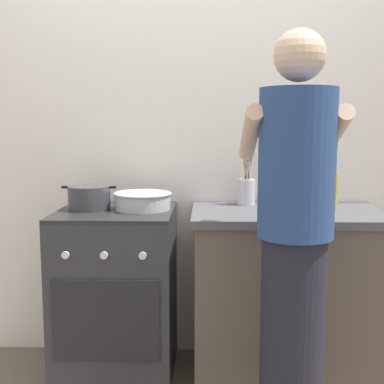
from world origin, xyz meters
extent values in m
cube|color=silver|center=(0.20, 0.50, 1.25)|extent=(3.20, 0.10, 2.50)
cube|color=brown|center=(0.55, 0.15, 0.43)|extent=(0.96, 0.56, 0.86)
cube|color=#4C4C51|center=(0.55, 0.15, 0.88)|extent=(1.00, 0.60, 0.04)
cube|color=#2D2D33|center=(-0.35, 0.15, 0.44)|extent=(0.60, 0.60, 0.88)
cube|color=#232326|center=(-0.35, 0.15, 0.89)|extent=(0.60, 0.60, 0.02)
cube|color=black|center=(-0.35, -0.16, 0.42)|extent=(0.51, 0.01, 0.40)
cylinder|color=silver|center=(-0.53, -0.16, 0.74)|extent=(0.04, 0.01, 0.04)
cylinder|color=silver|center=(-0.35, -0.16, 0.74)|extent=(0.04, 0.01, 0.04)
cylinder|color=silver|center=(-0.17, -0.16, 0.74)|extent=(0.04, 0.01, 0.04)
cylinder|color=#38383D|center=(-0.49, 0.17, 0.96)|extent=(0.22, 0.22, 0.12)
cube|color=black|center=(-0.61, 0.17, 1.02)|extent=(0.04, 0.02, 0.01)
cube|color=black|center=(-0.37, 0.17, 1.02)|extent=(0.04, 0.02, 0.01)
cylinder|color=#B7B7BC|center=(-0.21, 0.17, 0.94)|extent=(0.29, 0.29, 0.09)
torus|color=#B7B7BC|center=(-0.21, 0.17, 0.98)|extent=(0.31, 0.31, 0.01)
cylinder|color=silver|center=(0.34, 0.36, 0.97)|extent=(0.10, 0.10, 0.14)
cylinder|color=#9E7547|center=(0.35, 0.33, 1.04)|extent=(0.06, 0.02, 0.22)
sphere|color=#9E7547|center=(0.35, 0.33, 1.16)|extent=(0.03, 0.03, 0.03)
cylinder|color=#B7BABF|center=(0.36, 0.35, 1.04)|extent=(0.03, 0.05, 0.24)
sphere|color=#B7BABF|center=(0.36, 0.35, 1.17)|extent=(0.03, 0.03, 0.03)
cylinder|color=black|center=(0.36, 0.37, 1.04)|extent=(0.03, 0.04, 0.25)
sphere|color=black|center=(0.36, 0.37, 1.18)|extent=(0.03, 0.03, 0.03)
cylinder|color=silver|center=(0.33, 0.36, 1.05)|extent=(0.03, 0.05, 0.28)
sphere|color=silver|center=(0.33, 0.36, 1.20)|extent=(0.03, 0.03, 0.03)
cylinder|color=black|center=(0.34, 0.37, 1.05)|extent=(0.05, 0.02, 0.28)
sphere|color=black|center=(0.34, 0.37, 1.20)|extent=(0.03, 0.03, 0.03)
cylinder|color=silver|center=(0.35, 0.36, 1.05)|extent=(0.03, 0.04, 0.25)
sphere|color=silver|center=(0.35, 0.36, 1.18)|extent=(0.03, 0.03, 0.03)
cylinder|color=silver|center=(0.60, 0.10, 0.93)|extent=(0.04, 0.04, 0.07)
cylinder|color=red|center=(0.60, 0.10, 0.98)|extent=(0.04, 0.04, 0.02)
cylinder|color=gold|center=(0.77, 0.19, 1.00)|extent=(0.06, 0.06, 0.20)
cylinder|color=gold|center=(0.77, 0.19, 1.12)|extent=(0.03, 0.03, 0.04)
cylinder|color=black|center=(0.77, 0.19, 1.14)|extent=(0.03, 0.03, 0.02)
cylinder|color=black|center=(0.47, -0.45, 0.45)|extent=(0.26, 0.26, 0.90)
cylinder|color=navy|center=(0.47, -0.45, 1.19)|extent=(0.30, 0.30, 0.58)
sphere|color=#D3AA8C|center=(0.47, -0.45, 1.60)|extent=(0.20, 0.20, 0.20)
cylinder|color=#D3AA8C|center=(0.30, -0.31, 1.30)|extent=(0.07, 0.41, 0.24)
cylinder|color=#D3AA8C|center=(0.64, -0.31, 1.30)|extent=(0.07, 0.41, 0.24)
camera|label=1|loc=(0.13, -2.41, 1.34)|focal=46.90mm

